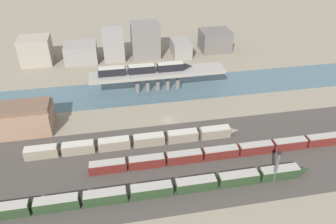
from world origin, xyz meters
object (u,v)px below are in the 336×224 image
(train_on_bridge, at_px, (145,69))
(train_yard_far, at_px, (136,141))
(train_yard_near, at_px, (157,190))
(warehouse_building, at_px, (21,118))
(signal_tower, at_px, (277,166))
(train_yard_mid, at_px, (242,150))

(train_on_bridge, xyz_separation_m, train_yard_far, (-8.34, -37.36, -8.97))
(train_on_bridge, height_order, train_yard_near, train_on_bridge)
(warehouse_building, bearing_deg, signal_tower, -27.87)
(train_yard_mid, height_order, signal_tower, signal_tower)
(train_yard_far, xyz_separation_m, warehouse_building, (-39.70, 17.23, 2.99))
(warehouse_building, bearing_deg, train_yard_far, -23.45)
(train_yard_far, bearing_deg, train_yard_near, -80.89)
(train_on_bridge, height_order, train_yard_far, train_on_bridge)
(train_yard_mid, relative_size, signal_tower, 8.67)
(train_on_bridge, xyz_separation_m, train_yard_mid, (25.75, -48.23, -9.08))
(train_yard_near, relative_size, signal_tower, 8.13)
(train_on_bridge, xyz_separation_m, signal_tower, (30.49, -61.66, -5.06))
(train_yard_near, distance_m, train_yard_far, 23.38)
(train_on_bridge, height_order, train_yard_mid, train_on_bridge)
(warehouse_building, xyz_separation_m, signal_tower, (78.53, -41.53, 0.92))
(train_yard_far, distance_m, warehouse_building, 43.38)
(train_on_bridge, distance_m, warehouse_building, 52.43)
(train_on_bridge, distance_m, signal_tower, 68.98)
(train_yard_mid, distance_m, train_yard_far, 35.78)
(train_on_bridge, bearing_deg, train_yard_near, -94.38)
(train_yard_near, distance_m, warehouse_building, 59.31)
(train_yard_near, relative_size, train_yard_far, 1.28)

